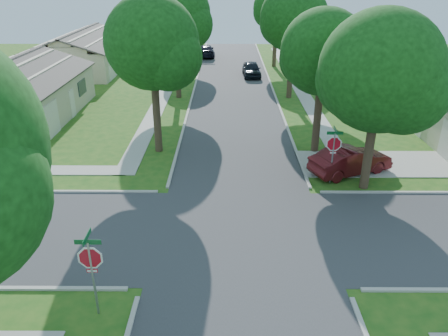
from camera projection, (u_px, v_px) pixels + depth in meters
name	position (u px, v px, depth m)	size (l,w,h in m)	color
ground	(241.00, 233.00, 18.22)	(100.00, 100.00, 0.00)	#215617
road_ns	(241.00, 233.00, 18.21)	(7.00, 100.00, 0.02)	#333335
sidewalk_ne	(297.00, 83.00, 41.81)	(1.20, 40.00, 0.04)	#9E9B91
sidewalk_nw	(170.00, 83.00, 41.88)	(1.20, 40.00, 0.04)	#9E9B91
driveway	(377.00, 164.00, 24.62)	(8.80, 3.60, 0.05)	#9E9B91
stop_sign_sw	(91.00, 261.00, 13.12)	(1.05, 0.80, 2.98)	gray
stop_sign_ne	(334.00, 146.00, 21.62)	(1.05, 0.80, 2.98)	gray
tree_e_near	(324.00, 56.00, 24.02)	(4.97, 4.80, 8.28)	#38281C
tree_e_mid	(294.00, 21.00, 34.68)	(5.59, 5.40, 9.21)	#38281C
tree_e_far	(277.00, 10.00, 46.61)	(5.17, 5.00, 8.72)	#38281C
tree_w_near	(153.00, 47.00, 23.88)	(5.38, 5.20, 8.97)	#38281C
tree_w_mid	(176.00, 18.00, 34.63)	(5.80, 5.60, 9.56)	#38281C
tree_w_far	(189.00, 15.00, 46.86)	(4.76, 4.60, 8.04)	#38281C
tree_ne_corner	(381.00, 77.00, 19.67)	(5.80, 5.60, 8.66)	#38281C
house_ne_far	(392.00, 62.00, 43.85)	(8.42, 13.60, 4.23)	#B8AE91
house_nw_near	(13.00, 99.00, 31.30)	(8.42, 13.60, 4.23)	#B8AE91
house_nw_far	(83.00, 56.00, 46.76)	(8.42, 13.60, 4.23)	#B8AE91
car_driveway	(351.00, 160.00, 23.22)	(1.57, 4.50, 1.48)	#4C0F12
car_curb_east	(252.00, 69.00, 44.30)	(1.72, 4.27, 1.45)	black
car_curb_west	(206.00, 51.00, 54.24)	(2.00, 4.91, 1.42)	black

